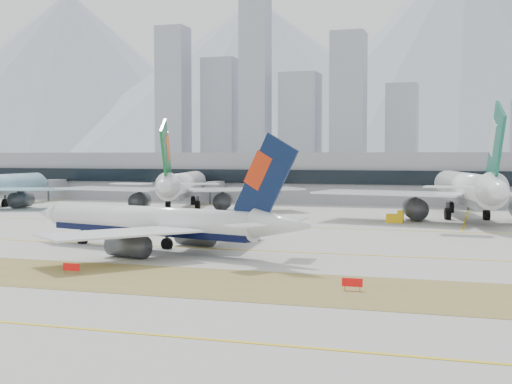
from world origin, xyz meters
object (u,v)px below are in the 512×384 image
(widebody_eva, at_px, (182,187))
(taxiing_airliner, at_px, (159,223))
(widebody_cathay, at_px, (468,190))
(terminal, at_px, (361,177))

(widebody_eva, bearing_deg, taxiing_airliner, -173.13)
(taxiing_airliner, height_order, widebody_eva, widebody_eva)
(widebody_eva, relative_size, widebody_cathay, 0.92)
(taxiing_airliner, distance_m, widebody_eva, 78.77)
(taxiing_airliner, height_order, terminal, taxiing_airliner)
(taxiing_airliner, xyz_separation_m, widebody_cathay, (42.70, 65.98, 2.30))
(terminal, bearing_deg, widebody_eva, -126.52)
(terminal, bearing_deg, taxiing_airliner, -94.38)
(widebody_eva, bearing_deg, terminal, -50.81)
(widebody_eva, xyz_separation_m, widebody_cathay, (71.13, -7.46, 0.47))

